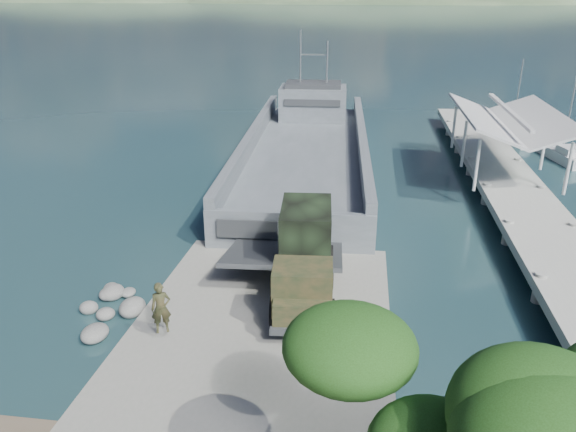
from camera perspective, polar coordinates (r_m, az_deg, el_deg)
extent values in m
plane|color=#1C3E45|center=(22.62, -2.66, -11.86)|extent=(1400.00, 1400.00, 0.00)
cube|color=gray|center=(21.67, -3.15, -12.78)|extent=(10.00, 18.00, 0.50)
cube|color=#9C9B92|center=(39.39, 21.30, 3.42)|extent=(4.00, 44.00, 0.50)
cube|color=#4E575C|center=(42.29, 1.86, 5.38)|extent=(10.03, 29.42, 2.42)
cube|color=#4E575C|center=(42.22, -3.68, 7.85)|extent=(1.90, 29.05, 1.26)
cube|color=#4E575C|center=(41.79, 7.52, 7.55)|extent=(1.90, 29.05, 1.26)
cube|color=#4E575C|center=(28.59, 0.15, -1.94)|extent=(8.72, 0.78, 2.52)
cube|color=#4E575C|center=(51.06, 2.56, 11.38)|extent=(5.98, 4.13, 2.91)
cube|color=#2F3234|center=(50.78, 2.59, 13.21)|extent=(4.98, 3.32, 0.39)
cylinder|color=#9A9DA0|center=(50.55, 1.27, 15.73)|extent=(0.15, 0.15, 4.84)
cylinder|color=#9A9DA0|center=(50.50, 3.99, 15.13)|extent=(0.15, 0.15, 3.87)
cylinder|color=black|center=(21.91, -1.28, -9.71)|extent=(0.49, 1.19, 1.16)
cylinder|color=black|center=(21.85, 4.19, -9.86)|extent=(0.49, 1.19, 1.16)
cylinder|color=black|center=(24.54, -0.69, -5.95)|extent=(0.49, 1.19, 1.16)
cylinder|color=black|center=(24.49, 4.15, -6.08)|extent=(0.49, 1.19, 1.16)
cylinder|color=black|center=(26.13, -0.40, -4.10)|extent=(0.49, 1.19, 1.16)
cylinder|color=black|center=(26.08, 4.13, -4.22)|extent=(0.49, 1.19, 1.16)
cube|color=black|center=(23.96, 1.69, -6.35)|extent=(2.46, 6.93, 0.22)
cube|color=black|center=(21.39, 1.49, -7.22)|extent=(2.36, 1.95, 1.79)
cube|color=black|center=(20.69, 1.36, -9.77)|extent=(2.11, 0.95, 0.90)
cube|color=black|center=(24.92, 1.80, -4.34)|extent=(2.53, 4.27, 0.31)
cube|color=black|center=(24.54, 1.85, -1.44)|extent=(2.39, 3.55, 2.24)
cube|color=#2F3234|center=(20.61, 1.29, -11.69)|extent=(2.25, 0.39, 0.27)
imported|color=black|center=(21.34, -12.69, -9.99)|extent=(0.85, 0.71, 1.97)
cube|color=silver|center=(49.78, 26.05, 5.53)|extent=(3.14, 6.50, 1.02)
cube|color=silver|center=(48.68, 26.84, 5.90)|extent=(1.95, 2.12, 0.68)
cylinder|color=#9A9DA0|center=(49.00, 26.78, 9.66)|extent=(0.11, 0.11, 6.83)
cube|color=silver|center=(55.31, 21.78, 7.67)|extent=(3.38, 6.12, 0.96)
cube|color=silver|center=(54.29, 22.44, 8.03)|extent=(1.94, 2.08, 0.64)
cylinder|color=#9A9DA0|center=(54.64, 22.30, 11.18)|extent=(0.11, 0.11, 6.41)
ellipsoid|color=#1B3A0F|center=(12.19, 6.30, -13.10)|extent=(2.82, 2.82, 1.61)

